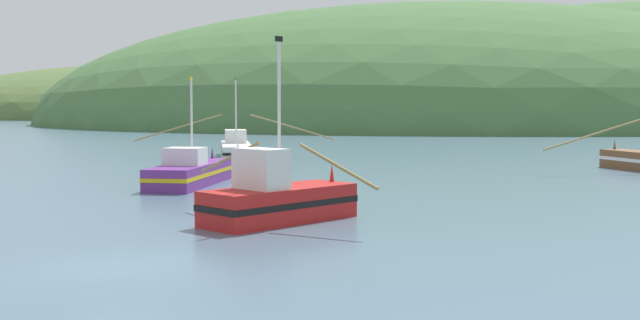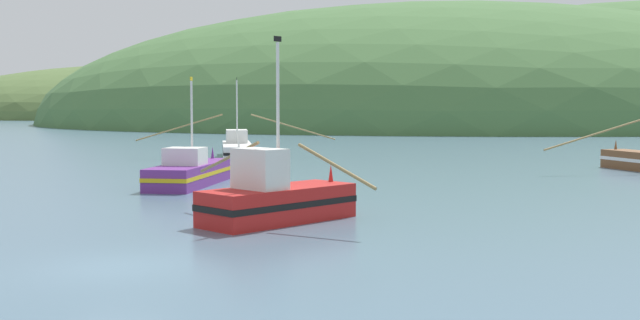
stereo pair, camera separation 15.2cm
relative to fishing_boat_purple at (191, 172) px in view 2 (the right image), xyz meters
name	(u,v)px [view 2 (the right image)]	position (x,y,z in m)	size (l,w,h in m)	color
ground_plane	(119,267)	(6.09, -20.13, -0.71)	(600.00, 600.00, 0.00)	slate
hill_far_left	(429,124)	(2.47, 143.24, -0.71)	(187.19, 149.75, 54.38)	#47703D
hill_mid_right	(152,117)	(-106.21, 224.42, -0.71)	(174.77, 139.81, 38.66)	#516B38
fishing_boat_purple	(191,172)	(0.00, 0.00, 0.00)	(2.98, 8.97, 5.87)	#6B2D84
fishing_boat_white	(237,148)	(-4.52, 21.27, 0.07)	(15.49, 11.36, 6.62)	white
fishing_boat_red	(276,199)	(8.09, -11.69, 0.16)	(8.10, 6.42, 6.85)	red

